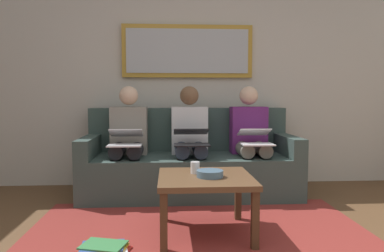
{
  "coord_description": "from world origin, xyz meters",
  "views": [
    {
      "loc": [
        0.22,
        1.81,
        1.03
      ],
      "look_at": [
        0.0,
        -1.7,
        0.75
      ],
      "focal_mm": 34.83,
      "sensor_mm": 36.0,
      "label": 1
    }
  ],
  "objects_px": {
    "bowl": "(210,174)",
    "person_left": "(250,136)",
    "person_middle": "(190,137)",
    "coffee_table": "(205,184)",
    "laptop_black": "(191,137)",
    "couch": "(190,164)",
    "framed_mirror": "(188,51)",
    "cup": "(195,168)",
    "laptop_silver": "(126,138)",
    "magazine_stack": "(105,248)",
    "person_right": "(128,137)",
    "laptop_white": "(256,137)"
  },
  "relations": [
    {
      "from": "bowl",
      "to": "person_left",
      "type": "distance_m",
      "value": 1.32
    },
    {
      "from": "bowl",
      "to": "person_middle",
      "type": "bearing_deg",
      "value": -86.24
    },
    {
      "from": "coffee_table",
      "to": "laptop_black",
      "type": "bearing_deg",
      "value": -86.98
    },
    {
      "from": "laptop_black",
      "to": "couch",
      "type": "bearing_deg",
      "value": -90.0
    },
    {
      "from": "framed_mirror",
      "to": "coffee_table",
      "type": "xyz_separation_m",
      "value": [
        -0.05,
        1.61,
        -1.17
      ]
    },
    {
      "from": "laptop_black",
      "to": "cup",
      "type": "bearing_deg",
      "value": 88.52
    },
    {
      "from": "laptop_black",
      "to": "laptop_silver",
      "type": "height_order",
      "value": "same"
    },
    {
      "from": "couch",
      "to": "laptop_black",
      "type": "bearing_deg",
      "value": 90.0
    },
    {
      "from": "coffee_table",
      "to": "magazine_stack",
      "type": "height_order",
      "value": "coffee_table"
    },
    {
      "from": "couch",
      "to": "laptop_silver",
      "type": "distance_m",
      "value": 0.78
    },
    {
      "from": "cup",
      "to": "bowl",
      "type": "relative_size",
      "value": 0.46
    },
    {
      "from": "laptop_black",
      "to": "person_right",
      "type": "relative_size",
      "value": 0.32
    },
    {
      "from": "cup",
      "to": "magazine_stack",
      "type": "relative_size",
      "value": 0.26
    },
    {
      "from": "person_left",
      "to": "laptop_black",
      "type": "xyz_separation_m",
      "value": [
        0.64,
        0.24,
        0.02
      ]
    },
    {
      "from": "bowl",
      "to": "person_middle",
      "type": "distance_m",
      "value": 1.2
    },
    {
      "from": "magazine_stack",
      "to": "person_left",
      "type": "bearing_deg",
      "value": -131.83
    },
    {
      "from": "coffee_table",
      "to": "person_middle",
      "type": "xyz_separation_m",
      "value": [
        0.05,
        -1.15,
        0.23
      ]
    },
    {
      "from": "bowl",
      "to": "laptop_silver",
      "type": "distance_m",
      "value": 1.2
    },
    {
      "from": "person_left",
      "to": "bowl",
      "type": "bearing_deg",
      "value": 64.7
    },
    {
      "from": "magazine_stack",
      "to": "laptop_silver",
      "type": "bearing_deg",
      "value": -90.45
    },
    {
      "from": "framed_mirror",
      "to": "person_right",
      "type": "relative_size",
      "value": 1.31
    },
    {
      "from": "framed_mirror",
      "to": "magazine_stack",
      "type": "bearing_deg",
      "value": 71.11
    },
    {
      "from": "magazine_stack",
      "to": "framed_mirror",
      "type": "bearing_deg",
      "value": -108.89
    },
    {
      "from": "laptop_white",
      "to": "person_middle",
      "type": "relative_size",
      "value": 0.31
    },
    {
      "from": "laptop_silver",
      "to": "magazine_stack",
      "type": "xyz_separation_m",
      "value": [
        0.01,
        1.2,
        -0.6
      ]
    },
    {
      "from": "laptop_black",
      "to": "laptop_white",
      "type": "bearing_deg",
      "value": 179.94
    },
    {
      "from": "couch",
      "to": "person_middle",
      "type": "xyz_separation_m",
      "value": [
        0.0,
        0.07,
        0.3
      ]
    },
    {
      "from": "laptop_white",
      "to": "person_middle",
      "type": "bearing_deg",
      "value": -20.46
    },
    {
      "from": "person_left",
      "to": "person_middle",
      "type": "relative_size",
      "value": 1.0
    },
    {
      "from": "laptop_silver",
      "to": "coffee_table",
      "type": "bearing_deg",
      "value": 127.02
    },
    {
      "from": "cup",
      "to": "person_right",
      "type": "height_order",
      "value": "person_right"
    },
    {
      "from": "person_middle",
      "to": "laptop_silver",
      "type": "bearing_deg",
      "value": 20.28
    },
    {
      "from": "coffee_table",
      "to": "laptop_black",
      "type": "distance_m",
      "value": 0.95
    },
    {
      "from": "person_right",
      "to": "magazine_stack",
      "type": "height_order",
      "value": "person_right"
    },
    {
      "from": "framed_mirror",
      "to": "person_right",
      "type": "xyz_separation_m",
      "value": [
        0.64,
        0.46,
        -0.94
      ]
    },
    {
      "from": "laptop_black",
      "to": "laptop_silver",
      "type": "relative_size",
      "value": 1.03
    },
    {
      "from": "person_left",
      "to": "person_middle",
      "type": "distance_m",
      "value": 0.64
    },
    {
      "from": "bowl",
      "to": "person_right",
      "type": "relative_size",
      "value": 0.17
    },
    {
      "from": "bowl",
      "to": "magazine_stack",
      "type": "height_order",
      "value": "bowl"
    },
    {
      "from": "person_middle",
      "to": "cup",
      "type": "bearing_deg",
      "value": 88.86
    },
    {
      "from": "coffee_table",
      "to": "person_middle",
      "type": "distance_m",
      "value": 1.17
    },
    {
      "from": "cup",
      "to": "person_right",
      "type": "xyz_separation_m",
      "value": [
        0.62,
        -1.05,
        0.12
      ]
    },
    {
      "from": "coffee_table",
      "to": "cup",
      "type": "distance_m",
      "value": 0.16
    },
    {
      "from": "magazine_stack",
      "to": "person_middle",
      "type": "bearing_deg",
      "value": -114.26
    },
    {
      "from": "person_right",
      "to": "magazine_stack",
      "type": "distance_m",
      "value": 1.55
    },
    {
      "from": "person_middle",
      "to": "laptop_silver",
      "type": "relative_size",
      "value": 3.19
    },
    {
      "from": "framed_mirror",
      "to": "person_left",
      "type": "relative_size",
      "value": 1.31
    },
    {
      "from": "person_middle",
      "to": "couch",
      "type": "bearing_deg",
      "value": -90.0
    },
    {
      "from": "person_left",
      "to": "laptop_black",
      "type": "distance_m",
      "value": 0.68
    },
    {
      "from": "person_left",
      "to": "laptop_white",
      "type": "relative_size",
      "value": 3.23
    }
  ]
}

